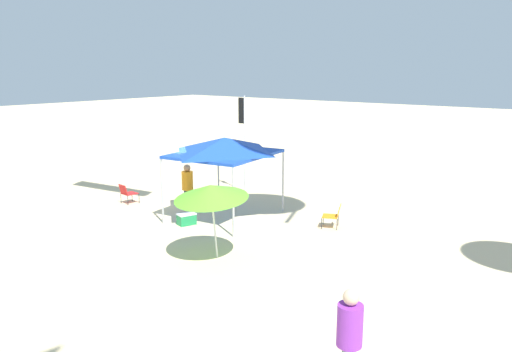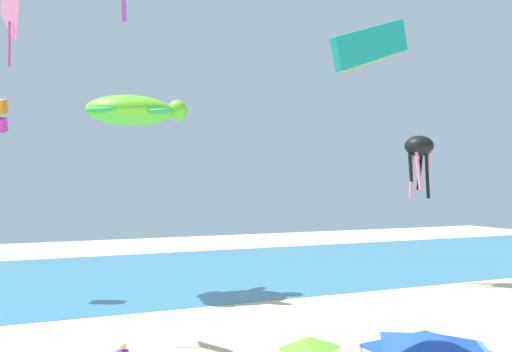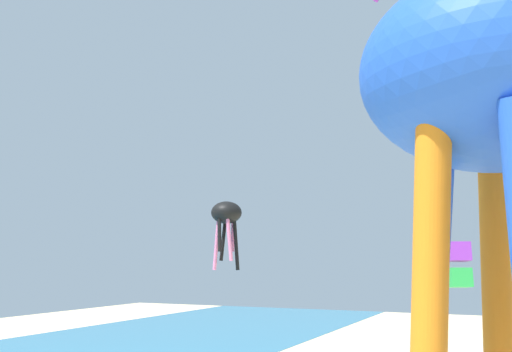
{
  "view_description": "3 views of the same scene",
  "coord_description": "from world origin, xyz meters",
  "px_view_note": "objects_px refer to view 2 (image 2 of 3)",
  "views": [
    {
      "loc": [
        -13.43,
        13.63,
        5.43
      ],
      "look_at": [
        -2.19,
        -0.79,
        1.5
      ],
      "focal_mm": 35.64,
      "sensor_mm": 36.0,
      "label": 1
    },
    {
      "loc": [
        -12.57,
        -12.43,
        7.52
      ],
      "look_at": [
        -1.76,
        13.71,
        7.98
      ],
      "focal_mm": 36.25,
      "sensor_mm": 36.0,
      "label": 2
    },
    {
      "loc": [
        -21.05,
        0.47,
        7.12
      ],
      "look_at": [
        -1.76,
        9.41,
        10.31
      ],
      "focal_mm": 39.6,
      "sensor_mm": 36.0,
      "label": 3
    }
  ],
  "objects_px": {
    "canopy_tent": "(437,345)",
    "beach_umbrella": "(309,342)",
    "kite_parafoil_teal": "(371,45)",
    "kite_octopus_black": "(419,149)",
    "kite_turtle_lime": "(132,111)",
    "kite_diamond_pink": "(10,11)"
  },
  "relations": [
    {
      "from": "beach_umbrella",
      "to": "kite_octopus_black",
      "type": "distance_m",
      "value": 24.77
    },
    {
      "from": "canopy_tent",
      "to": "kite_octopus_black",
      "type": "height_order",
      "value": "kite_octopus_black"
    },
    {
      "from": "kite_octopus_black",
      "to": "kite_turtle_lime",
      "type": "height_order",
      "value": "kite_turtle_lime"
    },
    {
      "from": "beach_umbrella",
      "to": "canopy_tent",
      "type": "bearing_deg",
      "value": -53.78
    },
    {
      "from": "canopy_tent",
      "to": "beach_umbrella",
      "type": "distance_m",
      "value": 4.35
    },
    {
      "from": "kite_diamond_pink",
      "to": "kite_parafoil_teal",
      "type": "height_order",
      "value": "kite_diamond_pink"
    },
    {
      "from": "beach_umbrella",
      "to": "kite_octopus_black",
      "type": "xyz_separation_m",
      "value": [
        17.69,
        15.3,
        8.16
      ]
    },
    {
      "from": "beach_umbrella",
      "to": "kite_diamond_pink",
      "type": "distance_m",
      "value": 20.52
    },
    {
      "from": "canopy_tent",
      "to": "beach_umbrella",
      "type": "bearing_deg",
      "value": 126.22
    },
    {
      "from": "beach_umbrella",
      "to": "kite_turtle_lime",
      "type": "relative_size",
      "value": 0.33
    },
    {
      "from": "kite_turtle_lime",
      "to": "kite_parafoil_teal",
      "type": "xyz_separation_m",
      "value": [
        5.61,
        -19.64,
        0.15
      ]
    },
    {
      "from": "beach_umbrella",
      "to": "kite_diamond_pink",
      "type": "height_order",
      "value": "kite_diamond_pink"
    },
    {
      "from": "kite_octopus_black",
      "to": "kite_turtle_lime",
      "type": "bearing_deg",
      "value": 2.28
    },
    {
      "from": "canopy_tent",
      "to": "beach_umbrella",
      "type": "height_order",
      "value": "canopy_tent"
    },
    {
      "from": "kite_octopus_black",
      "to": "kite_turtle_lime",
      "type": "xyz_separation_m",
      "value": [
        -20.68,
        4.32,
        2.36
      ]
    },
    {
      "from": "canopy_tent",
      "to": "kite_parafoil_teal",
      "type": "distance_m",
      "value": 10.63
    },
    {
      "from": "kite_octopus_black",
      "to": "kite_parafoil_teal",
      "type": "relative_size",
      "value": 1.15
    },
    {
      "from": "canopy_tent",
      "to": "kite_octopus_black",
      "type": "xyz_separation_m",
      "value": [
        15.14,
        18.78,
        7.55
      ]
    },
    {
      "from": "beach_umbrella",
      "to": "kite_parafoil_teal",
      "type": "height_order",
      "value": "kite_parafoil_teal"
    },
    {
      "from": "beach_umbrella",
      "to": "kite_octopus_black",
      "type": "relative_size",
      "value": 0.5
    },
    {
      "from": "canopy_tent",
      "to": "kite_diamond_pink",
      "type": "xyz_separation_m",
      "value": [
        -12.67,
        14.75,
        13.22
      ]
    },
    {
      "from": "kite_turtle_lime",
      "to": "canopy_tent",
      "type": "bearing_deg",
      "value": -71.0
    }
  ]
}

